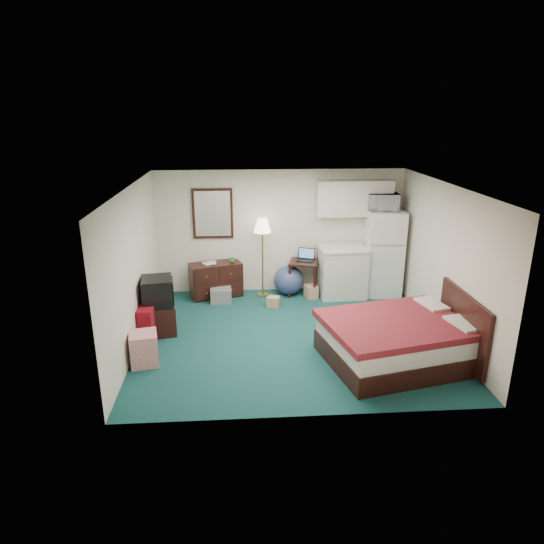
{
  "coord_description": "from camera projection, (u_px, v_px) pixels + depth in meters",
  "views": [
    {
      "loc": [
        -0.84,
        -7.33,
        3.6
      ],
      "look_at": [
        -0.3,
        0.36,
        1.02
      ],
      "focal_mm": 32.0,
      "sensor_mm": 36.0,
      "label": 1
    }
  ],
  "objects": [
    {
      "name": "fridge",
      "position": [
        383.0,
        253.0,
        9.77
      ],
      "size": [
        0.77,
        0.77,
        1.73
      ],
      "primitive_type": null,
      "rotation": [
        0.0,
        0.0,
        -0.08
      ],
      "color": "silver",
      "rests_on": "floor"
    },
    {
      "name": "cardboard_box_b",
      "position": [
        311.0,
        292.0,
        9.75
      ],
      "size": [
        0.28,
        0.31,
        0.26
      ],
      "primitive_type": null,
      "rotation": [
        0.0,
        0.0,
        0.25
      ],
      "color": "#B37C55",
      "rests_on": "floor"
    },
    {
      "name": "dresser",
      "position": [
        216.0,
        280.0,
        9.77
      ],
      "size": [
        1.11,
        0.74,
        0.69
      ],
      "primitive_type": null,
      "rotation": [
        0.0,
        0.0,
        0.3
      ],
      "color": "black",
      "rests_on": "floor"
    },
    {
      "name": "headboard",
      "position": [
        463.0,
        326.0,
        7.21
      ],
      "size": [
        0.06,
        1.56,
        1.0
      ],
      "primitive_type": null,
      "color": "black",
      "rests_on": "walls"
    },
    {
      "name": "floor",
      "position": [
        291.0,
        336.0,
        8.13
      ],
      "size": [
        5.0,
        4.5,
        0.01
      ],
      "primitive_type": "cube",
      "color": "#133637",
      "rests_on": "ground"
    },
    {
      "name": "retail_box",
      "position": [
        144.0,
        349.0,
        7.16
      ],
      "size": [
        0.47,
        0.47,
        0.5
      ],
      "primitive_type": null,
      "rotation": [
        0.0,
        0.0,
        0.2
      ],
      "color": "silver",
      "rests_on": "floor"
    },
    {
      "name": "desk",
      "position": [
        304.0,
        278.0,
        9.87
      ],
      "size": [
        0.69,
        0.69,
        0.71
      ],
      "primitive_type": null,
      "rotation": [
        0.0,
        0.0,
        -0.26
      ],
      "color": "black",
      "rests_on": "floor"
    },
    {
      "name": "walls",
      "position": [
        292.0,
        265.0,
        7.73
      ],
      "size": [
        5.01,
        4.51,
        2.5
      ],
      "color": "beige",
      "rests_on": "floor"
    },
    {
      "name": "suitcase",
      "position": [
        147.0,
        325.0,
        7.85
      ],
      "size": [
        0.25,
        0.38,
        0.59
      ],
      "primitive_type": null,
      "rotation": [
        0.0,
        0.0,
        -0.07
      ],
      "color": "#5B0B0C",
      "rests_on": "floor"
    },
    {
      "name": "laptop",
      "position": [
        306.0,
        255.0,
        9.74
      ],
      "size": [
        0.41,
        0.37,
        0.23
      ],
      "primitive_type": null,
      "rotation": [
        0.0,
        0.0,
        -0.31
      ],
      "color": "black",
      "rests_on": "desk"
    },
    {
      "name": "bed",
      "position": [
        397.0,
        341.0,
        7.22
      ],
      "size": [
        2.34,
        2.0,
        0.65
      ],
      "primitive_type": null,
      "rotation": [
        0.0,
        0.0,
        0.22
      ],
      "color": "maroon",
      "rests_on": "floor"
    },
    {
      "name": "cardboard_box_a",
      "position": [
        273.0,
        302.0,
        9.32
      ],
      "size": [
        0.28,
        0.26,
        0.2
      ],
      "primitive_type": null,
      "rotation": [
        0.0,
        0.0,
        -0.32
      ],
      "color": "#B37C55",
      "rests_on": "floor"
    },
    {
      "name": "microwave",
      "position": [
        383.0,
        200.0,
        9.47
      ],
      "size": [
        0.62,
        0.38,
        0.4
      ],
      "primitive_type": "imported",
      "rotation": [
        0.0,
        0.0,
        -0.1
      ],
      "color": "silver",
      "rests_on": "fridge"
    },
    {
      "name": "mug",
      "position": [
        232.0,
        260.0,
        9.7
      ],
      "size": [
        0.14,
        0.13,
        0.12
      ],
      "primitive_type": "imported",
      "rotation": [
        0.0,
        0.0,
        0.31
      ],
      "color": "#3D8031",
      "rests_on": "dresser"
    },
    {
      "name": "kitchen_counter",
      "position": [
        342.0,
        273.0,
        9.76
      ],
      "size": [
        0.93,
        0.72,
        0.98
      ],
      "primitive_type": null,
      "rotation": [
        0.0,
        0.0,
        0.04
      ],
      "color": "beige",
      "rests_on": "floor"
    },
    {
      "name": "book_b",
      "position": [
        207.0,
        258.0,
        9.61
      ],
      "size": [
        0.18,
        0.03,
        0.24
      ],
      "primitive_type": "imported",
      "rotation": [
        0.0,
        0.0,
        0.05
      ],
      "color": "#B37C55",
      "rests_on": "dresser"
    },
    {
      "name": "file_bin",
      "position": [
        221.0,
        295.0,
        9.52
      ],
      "size": [
        0.41,
        0.32,
        0.28
      ],
      "primitive_type": null,
      "rotation": [
        0.0,
        0.0,
        0.03
      ],
      "color": "slate",
      "rests_on": "floor"
    },
    {
      "name": "ceiling",
      "position": [
        293.0,
        186.0,
        7.34
      ],
      "size": [
        5.0,
        4.5,
        0.01
      ],
      "primitive_type": "cube",
      "color": "beige",
      "rests_on": "walls"
    },
    {
      "name": "crt_tv",
      "position": [
        157.0,
        292.0,
        8.04
      ],
      "size": [
        0.59,
        0.62,
        0.47
      ],
      "primitive_type": null,
      "rotation": [
        0.0,
        0.0,
        0.15
      ],
      "color": "black",
      "rests_on": "tv_stand"
    },
    {
      "name": "tv_stand",
      "position": [
        160.0,
        319.0,
        8.18
      ],
      "size": [
        0.6,
        0.64,
        0.5
      ],
      "primitive_type": null,
      "rotation": [
        0.0,
        0.0,
        0.2
      ],
      "color": "black",
      "rests_on": "floor"
    },
    {
      "name": "exercise_ball",
      "position": [
        289.0,
        280.0,
        9.89
      ],
      "size": [
        0.72,
        0.72,
        0.6
      ],
      "primitive_type": "sphere",
      "rotation": [
        0.0,
        0.0,
        0.23
      ],
      "color": "navy",
      "rests_on": "floor"
    },
    {
      "name": "floor_lamp",
      "position": [
        263.0,
        258.0,
        9.68
      ],
      "size": [
        0.43,
        0.43,
        1.59
      ],
      "primitive_type": null,
      "rotation": [
        0.0,
        0.0,
        -0.29
      ],
      "color": "#B48532",
      "rests_on": "floor"
    },
    {
      "name": "mirror",
      "position": [
        213.0,
        213.0,
        9.62
      ],
      "size": [
        0.8,
        0.06,
        1.0
      ],
      "primitive_type": null,
      "color": "white",
      "rests_on": "walls"
    },
    {
      "name": "upper_cabinets",
      "position": [
        354.0,
        198.0,
        9.57
      ],
      "size": [
        1.5,
        0.35,
        0.7
      ],
      "primitive_type": null,
      "color": "beige",
      "rests_on": "walls"
    },
    {
      "name": "book_a",
      "position": [
        203.0,
        260.0,
        9.55
      ],
      "size": [
        0.14,
        0.09,
        0.21
      ],
      "primitive_type": "imported",
      "rotation": [
        0.0,
        0.0,
        0.52
      ],
      "color": "#B37C55",
      "rests_on": "dresser"
    }
  ]
}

